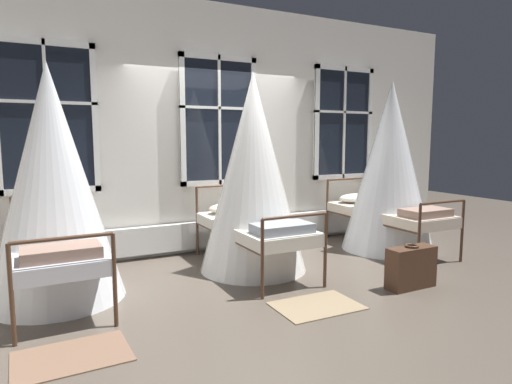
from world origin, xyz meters
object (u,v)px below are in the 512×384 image
cot_second (253,176)px  suitcase_dark (411,267)px  cot_first (53,187)px  cot_third (389,169)px

cot_second → suitcase_dark: 2.02m
cot_first → cot_second: 2.17m
cot_third → cot_second: bearing=90.7°
cot_second → cot_third: (2.15, 0.01, 0.02)m
cot_first → cot_second: bearing=-90.9°
suitcase_dark → cot_second: bearing=130.4°
cot_first → cot_second: cot_second is taller
cot_first → suitcase_dark: 3.72m
cot_third → suitcase_dark: size_ratio=4.23×
cot_second → cot_third: 2.15m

